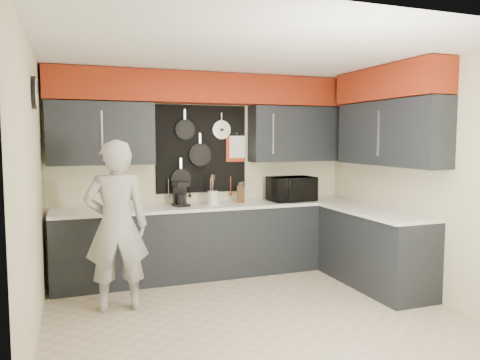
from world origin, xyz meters
name	(u,v)px	position (x,y,z in m)	size (l,w,h in m)	color
ground	(253,314)	(0.00, 0.00, 0.00)	(4.00, 4.00, 0.00)	tan
back_wall_assembly	(208,119)	(0.01, 1.60, 2.01)	(4.00, 0.36, 2.60)	beige
right_wall_assembly	(393,123)	(1.85, 0.26, 1.94)	(0.36, 3.50, 2.60)	beige
left_wall_assembly	(33,190)	(-1.99, 0.02, 1.33)	(0.05, 3.50, 2.60)	beige
base_cabinets	(256,242)	(0.49, 1.13, 0.46)	(3.95, 2.20, 0.92)	black
microwave	(291,189)	(1.12, 1.40, 1.08)	(0.59, 0.40, 0.33)	black
knife_block	(241,194)	(0.41, 1.48, 1.03)	(0.10, 0.10, 0.22)	#382311
utensil_crock	(213,198)	(0.01, 1.43, 1.01)	(0.14, 0.14, 0.18)	white
coffee_maker	(180,193)	(-0.40, 1.46, 1.08)	(0.20, 0.23, 0.31)	black
person	(116,226)	(-1.27, 0.58, 0.88)	(0.64, 0.42, 1.76)	#A8A8A5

